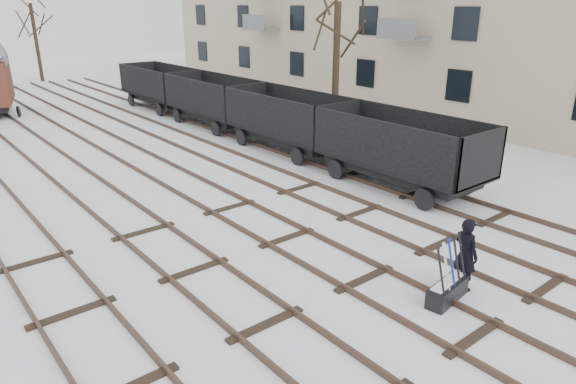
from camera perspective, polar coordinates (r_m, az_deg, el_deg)
name	(u,v)px	position (r m, az deg, el deg)	size (l,w,h in m)	color
ground	(364,280)	(12.82, 8.46, -9.65)	(120.00, 120.00, 0.00)	white
tracks	(134,156)	(23.49, -16.77, 3.89)	(13.90, 52.00, 0.16)	black
ground_frame	(448,289)	(12.30, 17.31, -10.28)	(1.35, 0.60, 1.49)	black
worker	(466,254)	(12.64, 19.15, -6.54)	(0.65, 0.42, 1.77)	black
freight_wagon_a	(399,160)	(19.04, 12.25, 3.50)	(2.58, 6.44, 2.63)	black
freight_wagon_b	(288,129)	(23.41, -0.01, 7.07)	(2.58, 6.44, 2.63)	black
freight_wagon_c	(214,108)	(28.56, -8.23, 9.27)	(2.58, 6.44, 2.63)	black
freight_wagon_d	(161,93)	(34.13, -13.93, 10.67)	(2.58, 6.44, 2.63)	black
tree_near	(336,80)	(22.97, 5.31, 12.31)	(0.30, 0.30, 6.41)	black
tree_far_right	(37,43)	(49.74, -26.16, 14.63)	(0.30, 0.30, 6.36)	black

